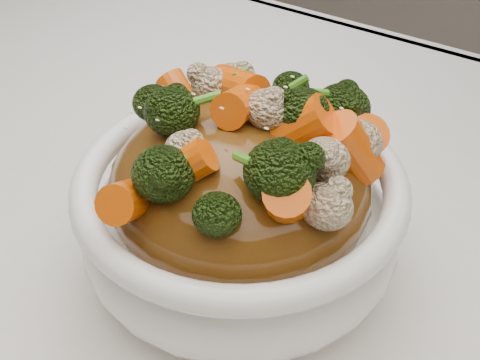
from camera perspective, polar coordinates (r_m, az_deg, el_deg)
The scene contains 8 objects.
tablecloth at distance 0.44m, azimuth -1.25°, elevation -7.32°, with size 1.20×0.80×0.04m, color silver.
bowl at distance 0.38m, azimuth -0.00°, elevation -3.75°, with size 0.21×0.21×0.08m, color white, non-canonical shape.
sauce_base at distance 0.36m, azimuth -0.00°, elevation -0.36°, with size 0.17×0.17×0.09m, color #58330F.
carrots at distance 0.32m, azimuth -0.00°, elevation 8.00°, with size 0.17×0.17×0.05m, color #E75707, non-canonical shape.
broccoli at distance 0.32m, azimuth -0.00°, elevation 7.86°, with size 0.17×0.17×0.04m, color black, non-canonical shape.
cauliflower at distance 0.33m, azimuth -0.00°, elevation 7.56°, with size 0.17×0.17×0.04m, color beige, non-canonical shape.
scallions at distance 0.32m, azimuth -0.00°, elevation 8.15°, with size 0.13×0.13×0.02m, color #418D20, non-canonical shape.
sesame_seeds at distance 0.32m, azimuth -0.00°, elevation 8.15°, with size 0.15×0.15×0.01m, color beige, non-canonical shape.
Camera 1 is at (0.18, -0.24, 1.05)m, focal length 42.00 mm.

